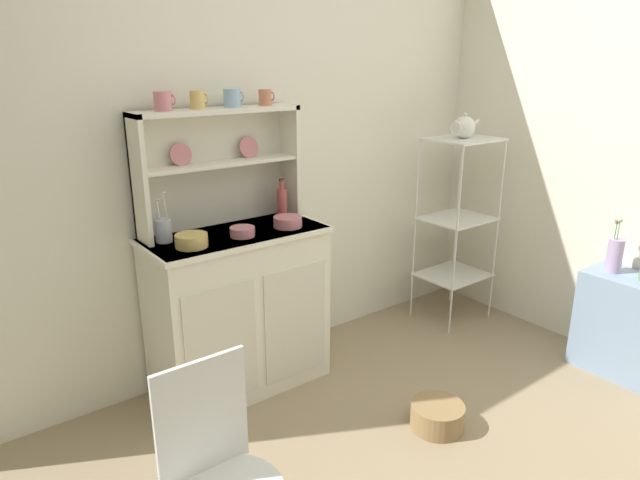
{
  "coord_description": "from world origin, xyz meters",
  "views": [
    {
      "loc": [
        -1.63,
        -1.03,
        1.71
      ],
      "look_at": [
        0.01,
        1.12,
        0.83
      ],
      "focal_mm": 31.33,
      "sensor_mm": 36.0,
      "label": 1
    }
  ],
  "objects_px": {
    "floor_basket": "(437,416)",
    "bowl_mixing_large": "(191,241)",
    "cup_rose_0": "(163,101)",
    "flower_vase": "(615,254)",
    "utensil_jar": "(163,230)",
    "wire_chair": "(216,467)",
    "side_shelf_blue": "(625,326)",
    "hutch_cabinet": "(239,309)",
    "porcelain_teapot": "(464,127)",
    "bakers_rack": "(458,211)",
    "jam_bottle": "(282,202)",
    "hutch_shelf_unit": "(216,158)"
  },
  "relations": [
    {
      "from": "floor_basket",
      "to": "bowl_mixing_large",
      "type": "height_order",
      "value": "bowl_mixing_large"
    },
    {
      "from": "cup_rose_0",
      "to": "flower_vase",
      "type": "bearing_deg",
      "value": -30.25
    },
    {
      "from": "floor_basket",
      "to": "utensil_jar",
      "type": "bearing_deg",
      "value": 132.51
    },
    {
      "from": "wire_chair",
      "to": "bowl_mixing_large",
      "type": "distance_m",
      "value": 1.16
    },
    {
      "from": "side_shelf_blue",
      "to": "floor_basket",
      "type": "relative_size",
      "value": 2.22
    },
    {
      "from": "hutch_cabinet",
      "to": "floor_basket",
      "type": "distance_m",
      "value": 1.14
    },
    {
      "from": "hutch_cabinet",
      "to": "porcelain_teapot",
      "type": "xyz_separation_m",
      "value": [
        1.58,
        -0.13,
        0.85
      ]
    },
    {
      "from": "wire_chair",
      "to": "bowl_mixing_large",
      "type": "bearing_deg",
      "value": 74.96
    },
    {
      "from": "side_shelf_blue",
      "to": "floor_basket",
      "type": "height_order",
      "value": "side_shelf_blue"
    },
    {
      "from": "wire_chair",
      "to": "flower_vase",
      "type": "bearing_deg",
      "value": 7.7
    },
    {
      "from": "porcelain_teapot",
      "to": "hutch_cabinet",
      "type": "bearing_deg",
      "value": 175.36
    },
    {
      "from": "porcelain_teapot",
      "to": "bakers_rack",
      "type": "bearing_deg",
      "value": 0.0
    },
    {
      "from": "bowl_mixing_large",
      "to": "jam_bottle",
      "type": "relative_size",
      "value": 0.69
    },
    {
      "from": "wire_chair",
      "to": "utensil_jar",
      "type": "height_order",
      "value": "utensil_jar"
    },
    {
      "from": "bakers_rack",
      "to": "flower_vase",
      "type": "height_order",
      "value": "bakers_rack"
    },
    {
      "from": "bakers_rack",
      "to": "side_shelf_blue",
      "type": "relative_size",
      "value": 2.14
    },
    {
      "from": "bakers_rack",
      "to": "side_shelf_blue",
      "type": "xyz_separation_m",
      "value": [
        0.2,
        -1.07,
        -0.47
      ]
    },
    {
      "from": "utensil_jar",
      "to": "flower_vase",
      "type": "xyz_separation_m",
      "value": [
        2.12,
        -1.15,
        -0.25
      ]
    },
    {
      "from": "hutch_shelf_unit",
      "to": "bowl_mixing_large",
      "type": "xyz_separation_m",
      "value": [
        -0.27,
        -0.23,
        -0.33
      ]
    },
    {
      "from": "hutch_cabinet",
      "to": "floor_basket",
      "type": "bearing_deg",
      "value": -58.3
    },
    {
      "from": "jam_bottle",
      "to": "porcelain_teapot",
      "type": "bearing_deg",
      "value": -9.85
    },
    {
      "from": "floor_basket",
      "to": "porcelain_teapot",
      "type": "distance_m",
      "value": 1.79
    },
    {
      "from": "jam_bottle",
      "to": "bowl_mixing_large",
      "type": "bearing_deg",
      "value": -165.42
    },
    {
      "from": "hutch_cabinet",
      "to": "hutch_shelf_unit",
      "type": "distance_m",
      "value": 0.8
    },
    {
      "from": "hutch_shelf_unit",
      "to": "side_shelf_blue",
      "type": "xyz_separation_m",
      "value": [
        1.78,
        -1.35,
        -0.94
      ]
    },
    {
      "from": "hutch_shelf_unit",
      "to": "bowl_mixing_large",
      "type": "bearing_deg",
      "value": -139.09
    },
    {
      "from": "bakers_rack",
      "to": "cup_rose_0",
      "type": "relative_size",
      "value": 12.91
    },
    {
      "from": "porcelain_teapot",
      "to": "flower_vase",
      "type": "distance_m",
      "value": 1.15
    },
    {
      "from": "hutch_shelf_unit",
      "to": "bakers_rack",
      "type": "xyz_separation_m",
      "value": [
        1.58,
        -0.29,
        -0.47
      ]
    },
    {
      "from": "hutch_cabinet",
      "to": "side_shelf_blue",
      "type": "relative_size",
      "value": 1.62
    },
    {
      "from": "wire_chair",
      "to": "jam_bottle",
      "type": "bearing_deg",
      "value": 56.06
    },
    {
      "from": "cup_rose_0",
      "to": "bowl_mixing_large",
      "type": "height_order",
      "value": "cup_rose_0"
    },
    {
      "from": "hutch_shelf_unit",
      "to": "porcelain_teapot",
      "type": "distance_m",
      "value": 1.61
    },
    {
      "from": "jam_bottle",
      "to": "utensil_jar",
      "type": "height_order",
      "value": "utensil_jar"
    },
    {
      "from": "side_shelf_blue",
      "to": "cup_rose_0",
      "type": "relative_size",
      "value": 6.02
    },
    {
      "from": "hutch_shelf_unit",
      "to": "utensil_jar",
      "type": "distance_m",
      "value": 0.46
    },
    {
      "from": "bakers_rack",
      "to": "utensil_jar",
      "type": "distance_m",
      "value": 1.94
    },
    {
      "from": "hutch_cabinet",
      "to": "side_shelf_blue",
      "type": "bearing_deg",
      "value": -33.88
    },
    {
      "from": "bowl_mixing_large",
      "to": "flower_vase",
      "type": "relative_size",
      "value": 0.48
    },
    {
      "from": "jam_bottle",
      "to": "hutch_cabinet",
      "type": "bearing_deg",
      "value": -165.87
    },
    {
      "from": "hutch_cabinet",
      "to": "jam_bottle",
      "type": "height_order",
      "value": "jam_bottle"
    },
    {
      "from": "hutch_cabinet",
      "to": "utensil_jar",
      "type": "relative_size",
      "value": 3.75
    },
    {
      "from": "hutch_cabinet",
      "to": "bakers_rack",
      "type": "xyz_separation_m",
      "value": [
        1.58,
        -0.13,
        0.31
      ]
    },
    {
      "from": "side_shelf_blue",
      "to": "flower_vase",
      "type": "distance_m",
      "value": 0.41
    },
    {
      "from": "jam_bottle",
      "to": "utensil_jar",
      "type": "xyz_separation_m",
      "value": [
        -0.69,
        -0.01,
        -0.03
      ]
    },
    {
      "from": "side_shelf_blue",
      "to": "hutch_cabinet",
      "type": "bearing_deg",
      "value": 146.12
    },
    {
      "from": "bakers_rack",
      "to": "floor_basket",
      "type": "xyz_separation_m",
      "value": [
        -1.02,
        -0.78,
        -0.7
      ]
    },
    {
      "from": "bakers_rack",
      "to": "hutch_cabinet",
      "type": "bearing_deg",
      "value": 175.36
    },
    {
      "from": "side_shelf_blue",
      "to": "utensil_jar",
      "type": "bearing_deg",
      "value": 149.06
    },
    {
      "from": "bakers_rack",
      "to": "wire_chair",
      "type": "xyz_separation_m",
      "value": [
        -2.27,
        -0.96,
        -0.24
      ]
    }
  ]
}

